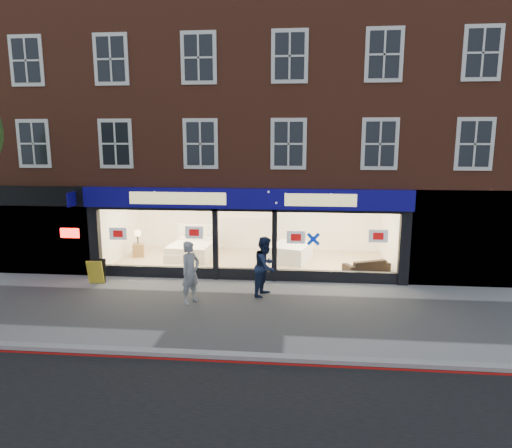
# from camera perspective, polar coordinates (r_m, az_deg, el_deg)

# --- Properties ---
(ground) EXTENTS (120.00, 120.00, 0.00)m
(ground) POSITION_cam_1_polar(r_m,az_deg,el_deg) (13.62, -2.94, -10.79)
(ground) COLOR gray
(ground) RESTS_ON ground
(kerb_line) EXTENTS (60.00, 0.10, 0.01)m
(kerb_line) POSITION_cam_1_polar(r_m,az_deg,el_deg) (10.83, -5.44, -16.69)
(kerb_line) COLOR #8C0A07
(kerb_line) RESTS_ON ground
(kerb_stone) EXTENTS (60.00, 0.25, 0.12)m
(kerb_stone) POSITION_cam_1_polar(r_m,az_deg,el_deg) (10.98, -5.24, -15.96)
(kerb_stone) COLOR gray
(kerb_stone) RESTS_ON ground
(showroom_floor) EXTENTS (11.00, 4.50, 0.10)m
(showroom_floor) POSITION_cam_1_polar(r_m,az_deg,el_deg) (18.56, -0.58, -4.77)
(showroom_floor) COLOR tan
(showroom_floor) RESTS_ON ground
(building) EXTENTS (19.00, 8.26, 10.30)m
(building) POSITION_cam_1_polar(r_m,az_deg,el_deg) (19.65, -0.13, 15.56)
(building) COLOR brown
(building) RESTS_ON ground
(display_bed) EXTENTS (1.89, 2.24, 1.21)m
(display_bed) POSITION_cam_1_polar(r_m,az_deg,el_deg) (19.23, -7.99, -3.13)
(display_bed) COLOR white
(display_bed) RESTS_ON showroom_floor
(bedside_table) EXTENTS (0.56, 0.56, 0.55)m
(bedside_table) POSITION_cam_1_polar(r_m,az_deg,el_deg) (19.77, -14.49, -3.19)
(bedside_table) COLOR brown
(bedside_table) RESTS_ON showroom_floor
(mattress_stack) EXTENTS (1.79, 2.04, 0.68)m
(mattress_stack) POSITION_cam_1_polar(r_m,az_deg,el_deg) (18.55, 4.41, -3.57)
(mattress_stack) COLOR white
(mattress_stack) RESTS_ON showroom_floor
(sofa) EXTENTS (1.81, 1.30, 0.49)m
(sofa) POSITION_cam_1_polar(r_m,az_deg,el_deg) (17.43, 13.64, -5.08)
(sofa) COLOR black
(sofa) RESTS_ON showroom_floor
(a_board) EXTENTS (0.57, 0.38, 0.86)m
(a_board) POSITION_cam_1_polar(r_m,az_deg,el_deg) (16.87, -19.30, -5.61)
(a_board) COLOR gold
(a_board) RESTS_ON ground
(pedestrian_grey) EXTENTS (0.76, 0.84, 1.92)m
(pedestrian_grey) POSITION_cam_1_polar(r_m,az_deg,el_deg) (14.13, -8.21, -5.98)
(pedestrian_grey) COLOR #93969A
(pedestrian_grey) RESTS_ON ground
(pedestrian_blue) EXTENTS (1.00, 1.12, 1.92)m
(pedestrian_blue) POSITION_cam_1_polar(r_m,az_deg,el_deg) (14.63, 1.19, -5.29)
(pedestrian_blue) COLOR #172342
(pedestrian_blue) RESTS_ON ground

